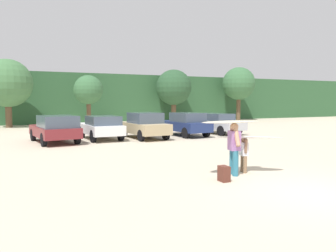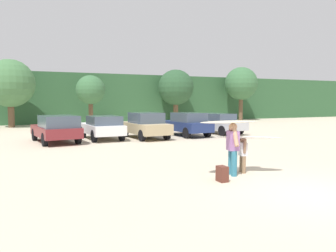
{
  "view_description": "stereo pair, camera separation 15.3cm",
  "coord_description": "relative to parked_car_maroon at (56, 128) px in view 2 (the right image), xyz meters",
  "views": [
    {
      "loc": [
        -6.73,
        -5.81,
        2.33
      ],
      "look_at": [
        -0.78,
        7.45,
        1.22
      ],
      "focal_mm": 35.36,
      "sensor_mm": 36.0,
      "label": 1
    },
    {
      "loc": [
        -6.59,
        -5.87,
        2.33
      ],
      "look_at": [
        -0.78,
        7.45,
        1.22
      ],
      "focal_mm": 35.36,
      "sensor_mm": 36.0,
      "label": 2
    }
  ],
  "objects": [
    {
      "name": "parked_car_maroon",
      "position": [
        0.0,
        0.0,
        0.0
      ],
      "size": [
        2.5,
        4.52,
        1.53
      ],
      "rotation": [
        0.0,
        0.0,
        1.71
      ],
      "color": "maroon",
      "rests_on": "ground_plane"
    },
    {
      "name": "surfboard_cream",
      "position": [
        4.2,
        -10.6,
        0.87
      ],
      "size": [
        2.15,
        0.66,
        0.08
      ],
      "rotation": [
        0.0,
        0.0,
        3.17
      ],
      "color": "beige"
    },
    {
      "name": "backpack_dropped",
      "position": [
        3.57,
        -11.16,
        -0.58
      ],
      "size": [
        0.24,
        0.34,
        0.45
      ],
      "color": "#592D23",
      "rests_on": "ground_plane"
    },
    {
      "name": "tree_center",
      "position": [
        4.22,
        12.64,
        2.51
      ],
      "size": [
        2.76,
        2.76,
        4.73
      ],
      "color": "brown",
      "rests_on": "ground_plane"
    },
    {
      "name": "ground_plane",
      "position": [
        4.97,
        -13.27,
        -0.81
      ],
      "size": [
        120.0,
        120.0,
        0.0
      ],
      "primitive_type": "plane",
      "color": "beige"
    },
    {
      "name": "parked_car_tan",
      "position": [
        5.25,
        0.1,
        0.01
      ],
      "size": [
        2.12,
        4.22,
        1.6
      ],
      "rotation": [
        0.0,
        0.0,
        1.65
      ],
      "color": "tan",
      "rests_on": "ground_plane"
    },
    {
      "name": "hillside_ridge",
      "position": [
        4.97,
        21.45,
        1.78
      ],
      "size": [
        108.0,
        12.0,
        5.18
      ],
      "primitive_type": "cube",
      "color": "#2D5633",
      "rests_on": "ground_plane"
    },
    {
      "name": "parked_car_navy",
      "position": [
        8.24,
        0.32,
        0.0
      ],
      "size": [
        2.09,
        4.12,
        1.54
      ],
      "rotation": [
        0.0,
        0.0,
        1.67
      ],
      "color": "navy",
      "rests_on": "ground_plane"
    },
    {
      "name": "tree_far_left",
      "position": [
        21.91,
        13.26,
        3.5
      ],
      "size": [
        3.84,
        3.84,
        6.26
      ],
      "color": "brown",
      "rests_on": "ground_plane"
    },
    {
      "name": "person_adult",
      "position": [
        4.32,
        -10.59,
        0.12
      ],
      "size": [
        0.4,
        0.77,
        1.64
      ],
      "rotation": [
        0.0,
        0.0,
        2.87
      ],
      "color": "teal",
      "rests_on": "ground_plane"
    },
    {
      "name": "parked_car_white",
      "position": [
        2.67,
        0.56,
        -0.04
      ],
      "size": [
        2.04,
        4.16,
        1.44
      ],
      "rotation": [
        0.0,
        0.0,
        1.63
      ],
      "color": "white",
      "rests_on": "ground_plane"
    },
    {
      "name": "tree_ridge_back",
      "position": [
        13.68,
        13.8,
        2.95
      ],
      "size": [
        3.87,
        3.87,
        5.72
      ],
      "color": "brown",
      "rests_on": "ground_plane"
    },
    {
      "name": "surfboard_white",
      "position": [
        4.91,
        -10.55,
        0.35
      ],
      "size": [
        2.18,
        1.59,
        0.16
      ],
      "rotation": [
        0.0,
        0.0,
        2.63
      ],
      "color": "white"
    },
    {
      "name": "parked_car_silver",
      "position": [
        10.92,
        1.07,
        -0.03
      ],
      "size": [
        2.47,
        4.92,
        1.43
      ],
      "rotation": [
        0.0,
        0.0,
        1.74
      ],
      "color": "silver",
      "rests_on": "ground_plane"
    },
    {
      "name": "person_child",
      "position": [
        4.84,
        -10.41,
        -0.15
      ],
      "size": [
        0.28,
        0.54,
        1.16
      ],
      "rotation": [
        0.0,
        0.0,
        2.87
      ],
      "color": "#8C6B4C",
      "rests_on": "ground_plane"
    },
    {
      "name": "tree_center_right",
      "position": [
        -2.64,
        12.62,
        3.0
      ],
      "size": [
        4.14,
        4.14,
        5.9
      ],
      "color": "brown",
      "rests_on": "ground_plane"
    }
  ]
}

